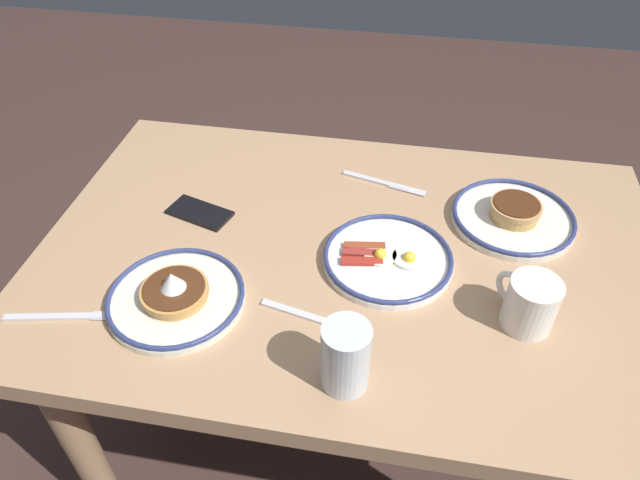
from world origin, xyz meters
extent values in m
plane|color=#402C26|center=(0.00, 0.00, 0.00)|extent=(6.00, 6.00, 0.00)
cube|color=tan|center=(0.00, 0.00, 0.72)|extent=(1.32, 0.87, 0.04)
cylinder|color=#987555|center=(-0.56, -0.33, 0.35)|extent=(0.07, 0.07, 0.70)
cylinder|color=#987555|center=(0.56, -0.33, 0.35)|extent=(0.07, 0.07, 0.70)
cylinder|color=#987555|center=(0.56, 0.33, 0.35)|extent=(0.07, 0.07, 0.70)
cylinder|color=silver|center=(-0.35, -0.16, 0.75)|extent=(0.27, 0.27, 0.01)
torus|color=navy|center=(-0.35, -0.16, 0.76)|extent=(0.27, 0.27, 0.01)
cylinder|color=tan|center=(-0.35, -0.16, 0.76)|extent=(0.11, 0.11, 0.01)
cylinder|color=tan|center=(-0.35, -0.16, 0.78)|extent=(0.11, 0.11, 0.01)
cylinder|color=tan|center=(-0.35, -0.16, 0.79)|extent=(0.11, 0.11, 0.01)
cylinder|color=#4C2814|center=(-0.35, -0.16, 0.80)|extent=(0.10, 0.10, 0.00)
cylinder|color=white|center=(-0.08, 0.02, 0.75)|extent=(0.27, 0.27, 0.01)
torus|color=navy|center=(-0.08, 0.02, 0.76)|extent=(0.27, 0.27, 0.01)
cylinder|color=white|center=(-0.13, 0.02, 0.76)|extent=(0.07, 0.07, 0.01)
sphere|color=yellow|center=(-0.13, 0.02, 0.77)|extent=(0.03, 0.03, 0.03)
cylinder|color=white|center=(-0.07, 0.02, 0.76)|extent=(0.07, 0.07, 0.01)
sphere|color=yellow|center=(-0.07, 0.02, 0.77)|extent=(0.03, 0.03, 0.03)
cube|color=#953E20|center=(-0.03, 0.00, 0.76)|extent=(0.09, 0.03, 0.01)
cube|color=maroon|center=(-0.03, 0.02, 0.76)|extent=(0.09, 0.03, 0.01)
cube|color=#A82B1F|center=(-0.03, 0.05, 0.76)|extent=(0.09, 0.03, 0.01)
cylinder|color=silver|center=(0.31, 0.20, 0.75)|extent=(0.27, 0.27, 0.01)
torus|color=navy|center=(0.31, 0.20, 0.76)|extent=(0.26, 0.26, 0.01)
cylinder|color=tan|center=(0.31, 0.20, 0.76)|extent=(0.12, 0.12, 0.01)
cylinder|color=#D08F47|center=(0.31, 0.20, 0.78)|extent=(0.13, 0.13, 0.01)
cylinder|color=#4C2814|center=(0.31, 0.20, 0.78)|extent=(0.12, 0.12, 0.00)
cone|color=white|center=(0.31, 0.20, 0.80)|extent=(0.05, 0.05, 0.04)
cylinder|color=white|center=(-0.35, 0.14, 0.80)|extent=(0.09, 0.09, 0.10)
torus|color=white|center=(-0.32, 0.10, 0.80)|extent=(0.06, 0.06, 0.07)
cylinder|color=brown|center=(-0.35, 0.14, 0.83)|extent=(0.08, 0.08, 0.01)
cylinder|color=silver|center=(-0.04, 0.32, 0.81)|extent=(0.08, 0.08, 0.13)
cylinder|color=black|center=(-0.04, 0.32, 0.79)|extent=(0.07, 0.07, 0.09)
cube|color=black|center=(0.35, -0.06, 0.75)|extent=(0.16, 0.11, 0.01)
cube|color=silver|center=(0.52, 0.28, 0.75)|extent=(0.19, 0.05, 0.01)
cube|color=silver|center=(0.43, 0.27, 0.75)|extent=(0.03, 0.01, 0.00)
cube|color=silver|center=(0.43, 0.27, 0.75)|extent=(0.03, 0.01, 0.00)
cube|color=silver|center=(0.44, 0.26, 0.75)|extent=(0.03, 0.01, 0.00)
cube|color=silver|center=(0.44, 0.25, 0.75)|extent=(0.03, 0.01, 0.00)
cube|color=silver|center=(0.05, 0.20, 0.75)|extent=(0.19, 0.06, 0.01)
cube|color=silver|center=(-0.03, 0.22, 0.75)|extent=(0.03, 0.01, 0.00)
cube|color=silver|center=(-0.04, 0.22, 0.75)|extent=(0.03, 0.01, 0.00)
cube|color=silver|center=(-0.04, 0.21, 0.75)|extent=(0.03, 0.01, 0.00)
cube|color=silver|center=(-0.04, 0.21, 0.75)|extent=(0.03, 0.01, 0.00)
cube|color=silver|center=(-0.03, -0.26, 0.75)|extent=(0.17, 0.06, 0.01)
cube|color=silver|center=(-0.11, -0.24, 0.75)|extent=(0.09, 0.04, 0.00)
camera|label=1|loc=(-0.10, 0.90, 1.58)|focal=32.57mm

